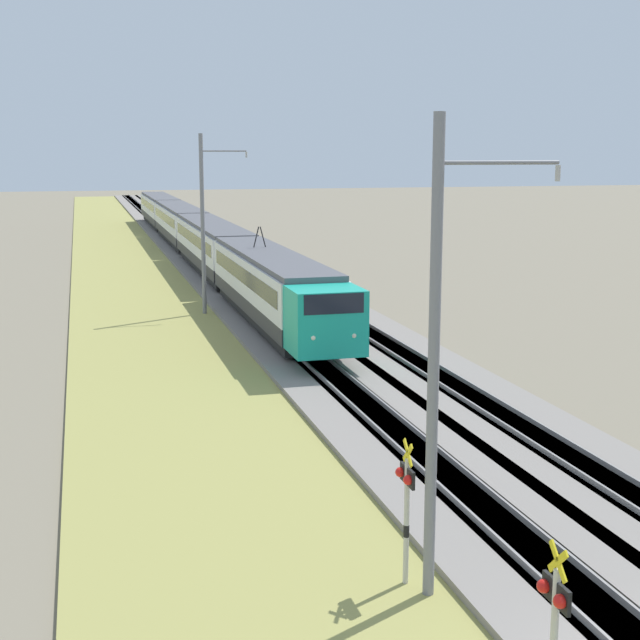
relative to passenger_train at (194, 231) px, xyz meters
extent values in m
cube|color=gray|center=(-12.36, 0.00, -2.11)|extent=(240.00, 4.40, 0.30)
cube|color=gray|center=(-12.36, -3.90, -2.11)|extent=(240.00, 4.40, 0.30)
cube|color=#4C4238|center=(-12.36, 0.00, -2.11)|extent=(240.00, 1.57, 0.30)
cube|color=gray|center=(-12.36, 0.53, -1.89)|extent=(240.00, 0.07, 0.15)
cube|color=gray|center=(-12.36, -0.53, -1.89)|extent=(240.00, 0.07, 0.15)
cube|color=#4C4238|center=(-12.36, -3.90, -2.11)|extent=(240.00, 1.57, 0.30)
cube|color=gray|center=(-12.36, -3.37, -1.89)|extent=(240.00, 0.07, 0.15)
cube|color=gray|center=(-12.36, -4.43, -1.89)|extent=(240.00, 0.07, 0.15)
cube|color=#99934C|center=(-12.36, 5.39, -2.20)|extent=(240.00, 8.72, 0.12)
cube|color=#19A88E|center=(-40.68, 0.00, 0.00)|extent=(2.47, 2.78, 2.53)
cube|color=black|center=(-41.05, 0.00, 0.85)|extent=(1.77, 2.32, 0.76)
sphere|color=#F2EAC6|center=(-41.87, 0.80, -0.41)|extent=(0.20, 0.20, 0.20)
sphere|color=#F2EAC6|center=(-41.87, -0.80, -0.41)|extent=(0.20, 0.20, 0.20)
cube|color=#2D2D33|center=(-30.51, 0.00, -0.91)|extent=(17.88, 2.90, 0.71)
cube|color=silver|center=(-30.51, 0.00, 0.35)|extent=(17.88, 2.90, 1.82)
cube|color=black|center=(-30.51, 0.00, 0.50)|extent=(16.45, 2.92, 0.76)
cube|color=#515156|center=(-30.51, 0.00, 1.39)|extent=(17.88, 2.67, 0.25)
cube|color=black|center=(-30.51, 0.00, -1.54)|extent=(16.99, 2.46, 0.55)
cylinder|color=black|center=(-37.65, 0.53, -1.38)|extent=(0.86, 0.12, 0.86)
cylinder|color=black|center=(-37.65, -0.53, -1.38)|extent=(0.86, 0.12, 0.86)
cube|color=#2D2D33|center=(-10.79, 0.00, -0.91)|extent=(20.35, 2.90, 0.71)
cube|color=silver|center=(-10.79, 0.00, 0.35)|extent=(20.35, 2.90, 1.82)
cube|color=black|center=(-10.79, 0.00, 0.50)|extent=(18.72, 2.92, 0.76)
cube|color=#515156|center=(-10.79, 0.00, 1.39)|extent=(20.35, 2.67, 0.25)
cube|color=black|center=(-10.79, 0.00, -1.54)|extent=(19.33, 2.46, 0.55)
cube|color=#2D2D33|center=(10.15, 0.00, -0.91)|extent=(20.35, 2.90, 0.71)
cube|color=silver|center=(10.15, 0.00, 0.35)|extent=(20.35, 2.90, 1.82)
cube|color=black|center=(10.15, 0.00, 0.50)|extent=(18.72, 2.92, 0.76)
cube|color=#515156|center=(10.15, 0.00, 1.39)|extent=(20.35, 2.67, 0.25)
cube|color=black|center=(10.15, 0.00, -1.54)|extent=(19.33, 2.46, 0.55)
cube|color=#2D2D33|center=(31.10, 0.00, -0.91)|extent=(20.35, 2.90, 0.71)
cube|color=silver|center=(31.10, 0.00, 0.35)|extent=(20.35, 2.90, 1.82)
cube|color=black|center=(31.10, 0.00, 0.50)|extent=(18.72, 2.92, 0.76)
cube|color=#515156|center=(31.10, 0.00, 1.39)|extent=(20.35, 2.67, 0.25)
cube|color=black|center=(31.10, 0.00, -1.54)|extent=(19.33, 2.46, 0.55)
cylinder|color=black|center=(-27.83, 0.17, 2.06)|extent=(0.06, 0.33, 1.08)
cylinder|color=black|center=(-27.83, -0.17, 2.06)|extent=(0.06, 0.33, 1.08)
cube|color=black|center=(-37.65, 0.00, -2.26)|extent=(0.10, 0.10, 0.00)
cube|color=black|center=(-63.15, 2.88, 0.42)|extent=(0.70, 0.06, 0.36)
sphere|color=red|center=(-63.37, 2.95, 0.42)|extent=(0.20, 0.20, 0.20)
sphere|color=red|center=(-62.93, 2.95, 0.42)|extent=(0.20, 0.20, 0.20)
cube|color=yellow|center=(-63.15, 2.88, 0.89)|extent=(0.49, 0.03, 0.49)
cube|color=yellow|center=(-63.15, 2.88, 0.89)|extent=(0.49, 0.03, 0.49)
cylinder|color=beige|center=(-57.64, 2.99, -0.89)|extent=(0.11, 0.11, 2.74)
cylinder|color=black|center=(-57.64, 2.99, -1.03)|extent=(0.12, 0.12, 0.25)
cube|color=black|center=(-57.64, 2.99, 0.13)|extent=(0.70, 0.06, 0.36)
sphere|color=red|center=(-57.86, 3.06, 0.13)|extent=(0.20, 0.20, 0.20)
sphere|color=red|center=(-57.42, 3.06, 0.13)|extent=(0.20, 0.20, 0.20)
cube|color=yellow|center=(-57.64, 2.99, 0.60)|extent=(0.49, 0.03, 0.49)
cube|color=yellow|center=(-57.64, 2.99, 0.60)|extent=(0.49, 0.03, 0.49)
cylinder|color=slate|center=(-58.17, 2.71, 2.42)|extent=(0.22, 0.22, 9.37)
cylinder|color=slate|center=(-58.17, 1.51, 6.21)|extent=(0.08, 2.40, 0.08)
cylinder|color=#B2ADA8|center=(-58.17, 0.31, 6.01)|extent=(0.10, 0.10, 0.30)
cylinder|color=slate|center=(-26.11, 2.71, 2.55)|extent=(0.22, 0.22, 9.62)
cylinder|color=slate|center=(-26.11, 1.51, 6.46)|extent=(0.08, 2.40, 0.08)
cylinder|color=#B2ADA8|center=(-26.11, 0.31, 6.26)|extent=(0.10, 0.10, 0.30)
camera|label=1|loc=(-73.27, 8.98, 6.40)|focal=50.00mm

